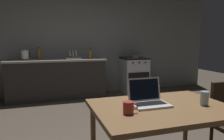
{
  "coord_description": "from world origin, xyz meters",
  "views": [
    {
      "loc": [
        -0.84,
        -2.58,
        1.29
      ],
      "look_at": [
        0.2,
        0.71,
        0.82
      ],
      "focal_mm": 34.41,
      "sensor_mm": 36.0,
      "label": 1
    }
  ],
  "objects": [
    {
      "name": "dish_rack",
      "position": [
        -0.21,
        2.34,
        0.93
      ],
      "size": [
        0.34,
        0.26,
        0.21
      ],
      "color": "silver",
      "rests_on": "kitchen_counter"
    },
    {
      "name": "frying_pan",
      "position": [
        1.36,
        2.31,
        0.91
      ],
      "size": [
        0.25,
        0.42,
        0.05
      ],
      "color": "gray",
      "rests_on": "stove_oven"
    },
    {
      "name": "dining_table",
      "position": [
        0.11,
        -1.0,
        0.66
      ],
      "size": [
        1.18,
        0.85,
        0.73
      ],
      "color": "brown",
      "rests_on": "ground_plane"
    },
    {
      "name": "bottle_b",
      "position": [
        -0.94,
        2.42,
        1.01
      ],
      "size": [
        0.07,
        0.07,
        0.27
      ],
      "color": "#8C601E",
      "rests_on": "kitchen_counter"
    },
    {
      "name": "back_wall",
      "position": [
        0.3,
        2.69,
        1.42
      ],
      "size": [
        6.4,
        0.1,
        2.84
      ],
      "primitive_type": "cube",
      "color": "slate",
      "rests_on": "ground_plane"
    },
    {
      "name": "electric_kettle",
      "position": [
        -1.22,
        2.34,
        0.99
      ],
      "size": [
        0.18,
        0.16,
        0.22
      ],
      "color": "black",
      "rests_on": "kitchen_counter"
    },
    {
      "name": "drinking_glass",
      "position": [
        0.48,
        -1.08,
        0.79
      ],
      "size": [
        0.07,
        0.07,
        0.12
      ],
      "color": "#99B7C6",
      "rests_on": "dining_table"
    },
    {
      "name": "kitchen_counter",
      "position": [
        -0.58,
        2.34,
        0.44
      ],
      "size": [
        2.16,
        0.64,
        0.88
      ],
      "color": "#282623",
      "rests_on": "ground_plane"
    },
    {
      "name": "coffee_mug",
      "position": [
        -0.24,
        -1.09,
        0.78
      ],
      "size": [
        0.12,
        0.08,
        0.1
      ],
      "color": "#9E2D28",
      "rests_on": "dining_table"
    },
    {
      "name": "stove_oven",
      "position": [
        1.3,
        2.34,
        0.44
      ],
      "size": [
        0.6,
        0.62,
        0.88
      ],
      "color": "#B7BABF",
      "rests_on": "ground_plane"
    },
    {
      "name": "laptop",
      "position": [
        0.02,
        -0.92,
        0.78
      ],
      "size": [
        0.32,
        0.26,
        0.22
      ],
      "rotation": [
        0.0,
        0.0,
        -0.08
      ],
      "color": "silver",
      "rests_on": "dining_table"
    },
    {
      "name": "bottle",
      "position": [
        0.18,
        2.29,
        1.0
      ],
      "size": [
        0.07,
        0.07,
        0.25
      ],
      "color": "#8C601E",
      "rests_on": "kitchen_counter"
    },
    {
      "name": "ground_plane",
      "position": [
        0.0,
        0.0,
        0.0
      ],
      "size": [
        12.0,
        12.0,
        0.0
      ],
      "primitive_type": "plane",
      "color": "#473D33"
    }
  ]
}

